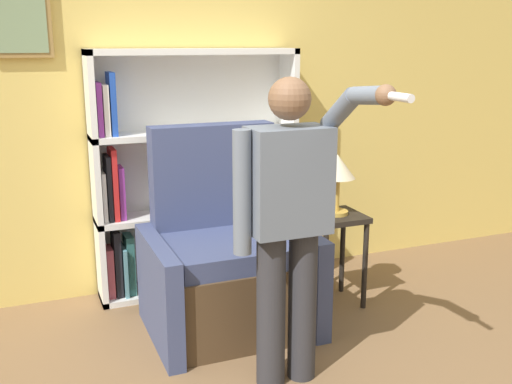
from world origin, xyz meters
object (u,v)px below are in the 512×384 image
Objects in this scene: bookcase at (182,178)px; side_table at (335,235)px; person_standing at (289,217)px; armchair at (226,265)px; table_lamp at (337,170)px.

bookcase is 1.14m from side_table.
person_standing is 2.51× the size of side_table.
armchair reaches higher than side_table.
bookcase is 1.09m from table_lamp.
armchair is 0.78× the size of person_standing.
side_table is 1.57× the size of table_lamp.
table_lamp is (0.00, 0.00, 0.45)m from side_table.
armchair is 1.97× the size of side_table.
bookcase reaches higher than table_lamp.
table_lamp is (0.79, 0.03, 0.54)m from armchair.
person_standing is 1.05m from table_lamp.
side_table is at bearing 47.55° from person_standing.
armchair is 0.79m from side_table.
side_table is (0.79, 0.03, 0.09)m from armchair.
table_lamp is at bearing 47.55° from person_standing.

